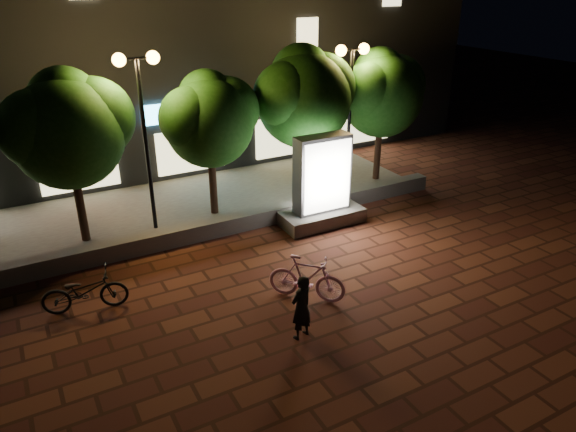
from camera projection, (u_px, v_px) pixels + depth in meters
ground at (278, 301)px, 12.67m from camera, size 80.00×80.00×0.00m
retaining_wall at (216, 227)px, 15.75m from camera, size 16.00×0.45×0.50m
sidewalk at (189, 204)px, 17.83m from camera, size 16.00×5.00×0.08m
building_block at (125, 32)px, 20.92m from camera, size 28.00×8.12×11.30m
tree_left at (68, 126)px, 14.08m from camera, size 3.60×3.00×4.89m
tree_mid at (210, 116)px, 15.91m from camera, size 3.24×2.70×4.50m
tree_right at (304, 94)px, 17.21m from camera, size 3.72×3.10×5.07m
tree_far_right at (382, 90)px, 18.68m from camera, size 3.48×2.90×4.76m
street_lamp_left at (141, 98)px, 14.47m from camera, size 1.26×0.36×5.18m
street_lamp_right at (351, 80)px, 17.57m from camera, size 1.26×0.36×4.98m
ad_kiosk at (322, 189)px, 16.18m from camera, size 2.62×1.33×2.82m
scooter_pink at (307, 278)px, 12.54m from camera, size 1.69×1.72×1.13m
rider at (301, 307)px, 11.12m from camera, size 0.63×0.50×1.50m
scooter_parked at (85, 291)px, 12.14m from camera, size 2.01×1.08×1.00m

